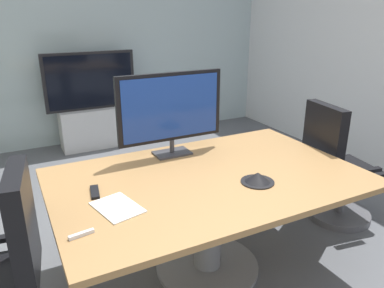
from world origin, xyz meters
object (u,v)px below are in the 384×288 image
(wall_display_unit, at_px, (93,116))
(tv_monitor, at_px, (171,109))
(conference_table, at_px, (208,198))
(office_chair_right, at_px, (336,173))
(conference_phone, at_px, (258,178))
(remote_control, at_px, (95,192))

(wall_display_unit, bearing_deg, tv_monitor, -88.73)
(tv_monitor, xyz_separation_m, wall_display_unit, (-0.06, 2.52, -0.67))
(conference_table, xyz_separation_m, office_chair_right, (1.35, 0.09, -0.13))
(office_chair_right, height_order, wall_display_unit, wall_display_unit)
(wall_display_unit, xyz_separation_m, conference_phone, (0.34, -3.25, 0.34))
(conference_table, bearing_deg, remote_control, 172.55)
(tv_monitor, bearing_deg, conference_phone, -68.41)
(office_chair_right, bearing_deg, tv_monitor, 82.91)
(conference_table, relative_size, tv_monitor, 2.48)
(conference_phone, xyz_separation_m, remote_control, (-0.99, 0.33, -0.02))
(tv_monitor, distance_m, conference_phone, 0.85)
(conference_table, bearing_deg, conference_phone, -45.16)
(wall_display_unit, height_order, conference_phone, wall_display_unit)
(conference_table, relative_size, office_chair_right, 1.91)
(tv_monitor, distance_m, remote_control, 0.87)
(wall_display_unit, xyz_separation_m, remote_control, (-0.64, -2.91, 0.32))
(wall_display_unit, bearing_deg, remote_control, -102.43)
(remote_control, bearing_deg, wall_display_unit, 87.18)
(wall_display_unit, distance_m, remote_control, 3.00)
(tv_monitor, bearing_deg, remote_control, -150.50)
(office_chair_right, distance_m, tv_monitor, 1.60)
(wall_display_unit, bearing_deg, conference_table, -87.90)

